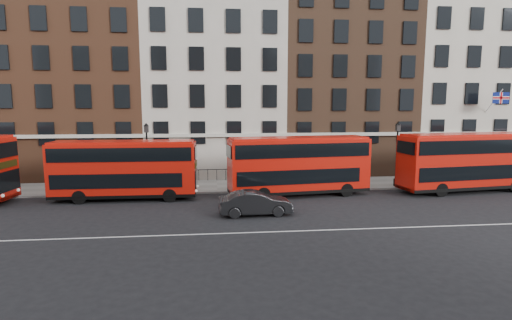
{
  "coord_description": "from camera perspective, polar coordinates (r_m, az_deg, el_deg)",
  "views": [
    {
      "loc": [
        -0.21,
        -22.74,
        6.82
      ],
      "look_at": [
        2.73,
        5.0,
        3.0
      ],
      "focal_mm": 28.0,
      "sensor_mm": 36.0,
      "label": 1
    }
  ],
  "objects": [
    {
      "name": "lamp_post_right",
      "position": [
        35.07,
        19.48,
        1.23
      ],
      "size": [
        0.44,
        0.44,
        5.33
      ],
      "color": "black",
      "rests_on": "pavement"
    },
    {
      "name": "car_front",
      "position": [
        25.12,
        -0.08,
        -6.17
      ],
      "size": [
        4.68,
        1.86,
        1.51
      ],
      "primitive_type": "imported",
      "rotation": [
        0.0,
        0.0,
        1.63
      ],
      "color": "black",
      "rests_on": "ground"
    },
    {
      "name": "pavement",
      "position": [
        33.92,
        -5.58,
        -3.71
      ],
      "size": [
        80.0,
        5.0,
        0.15
      ],
      "primitive_type": "cube",
      "color": "gray",
      "rests_on": "ground"
    },
    {
      "name": "traffic_light",
      "position": [
        39.38,
        31.73,
        0.25
      ],
      "size": [
        0.25,
        0.45,
        3.27
      ],
      "color": "black",
      "rests_on": "pavement"
    },
    {
      "name": "lamp_post_left",
      "position": [
        32.64,
        -15.28,
        0.94
      ],
      "size": [
        0.44,
        0.44,
        5.33
      ],
      "color": "black",
      "rests_on": "pavement"
    },
    {
      "name": "iron_railings",
      "position": [
        35.98,
        -5.63,
        -2.11
      ],
      "size": [
        6.6,
        0.06,
        1.0
      ],
      "primitive_type": null,
      "color": "black",
      "rests_on": "pavement"
    },
    {
      "name": "bus_b",
      "position": [
        30.38,
        -18.33,
        -1.15
      ],
      "size": [
        10.28,
        2.63,
        4.3
      ],
      "rotation": [
        0.0,
        0.0,
        -0.01
      ],
      "color": "red",
      "rests_on": "ground"
    },
    {
      "name": "kerb",
      "position": [
        31.47,
        -5.54,
        -4.6
      ],
      "size": [
        80.0,
        0.3,
        0.16
      ],
      "primitive_type": "cube",
      "color": "gray",
      "rests_on": "ground"
    },
    {
      "name": "bus_d",
      "position": [
        35.7,
        27.88,
        -0.08
      ],
      "size": [
        11.28,
        3.96,
        4.64
      ],
      "rotation": [
        0.0,
        0.0,
        0.12
      ],
      "color": "red",
      "rests_on": "ground"
    },
    {
      "name": "road_centre_line",
      "position": [
        21.83,
        -5.28,
        -10.43
      ],
      "size": [
        70.0,
        0.12,
        0.01
      ],
      "primitive_type": "cube",
      "color": "white",
      "rests_on": "ground"
    },
    {
      "name": "building_terrace",
      "position": [
        40.76,
        -6.32,
        12.57
      ],
      "size": [
        64.0,
        11.95,
        22.0
      ],
      "color": "beige",
      "rests_on": "ground"
    },
    {
      "name": "bus_c",
      "position": [
        30.32,
        6.06,
        -0.62
      ],
      "size": [
        10.88,
        3.81,
        4.48
      ],
      "rotation": [
        0.0,
        0.0,
        0.12
      ],
      "color": "red",
      "rests_on": "ground"
    },
    {
      "name": "ground",
      "position": [
        23.74,
        -5.35,
        -8.93
      ],
      "size": [
        120.0,
        120.0,
        0.0
      ],
      "primitive_type": "plane",
      "color": "black",
      "rests_on": "ground"
    }
  ]
}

